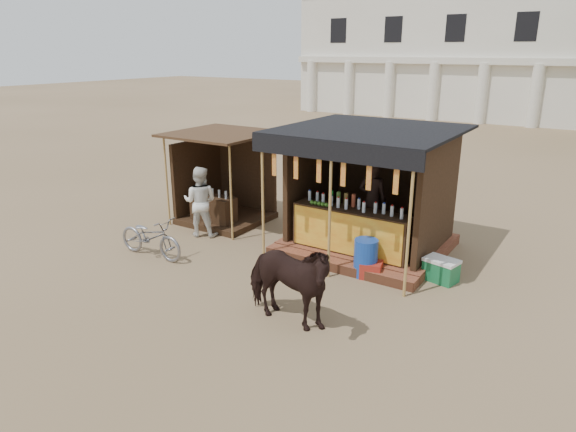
# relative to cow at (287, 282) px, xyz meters

# --- Properties ---
(ground) EXTENTS (120.00, 120.00, 0.00)m
(ground) POSITION_rel_cow_xyz_m (-1.32, 0.47, -0.76)
(ground) COLOR #846B4C
(ground) RESTS_ON ground
(main_stall) EXTENTS (3.60, 3.61, 2.78)m
(main_stall) POSITION_rel_cow_xyz_m (-0.32, 3.83, 0.27)
(main_stall) COLOR brown
(main_stall) RESTS_ON ground
(secondary_stall) EXTENTS (2.40, 2.40, 2.38)m
(secondary_stall) POSITION_rel_cow_xyz_m (-4.49, 3.71, 0.09)
(secondary_stall) COLOR #341F12
(secondary_stall) RESTS_ON ground
(cow) EXTENTS (1.84, 0.90, 1.53)m
(cow) POSITION_rel_cow_xyz_m (0.00, 0.00, 0.00)
(cow) COLOR black
(cow) RESTS_ON ground
(motorbike) EXTENTS (1.77, 0.66, 0.92)m
(motorbike) POSITION_rel_cow_xyz_m (-4.12, 0.84, -0.30)
(motorbike) COLOR gray
(motorbike) RESTS_ON ground
(bystander) EXTENTS (1.03, 0.93, 1.72)m
(bystander) POSITION_rel_cow_xyz_m (-4.12, 2.47, 0.10)
(bystander) COLOR silver
(bystander) RESTS_ON ground
(blue_barrel) EXTENTS (0.57, 0.57, 0.78)m
(blue_barrel) POSITION_rel_cow_xyz_m (0.28, 2.47, -0.37)
(blue_barrel) COLOR #153FA2
(blue_barrel) RESTS_ON ground
(red_crate) EXTENTS (0.50, 0.50, 0.33)m
(red_crate) POSITION_rel_cow_xyz_m (0.41, 2.47, -0.60)
(red_crate) COLOR maroon
(red_crate) RESTS_ON ground
(cooler) EXTENTS (0.72, 0.57, 0.46)m
(cooler) POSITION_rel_cow_xyz_m (1.63, 3.07, -0.53)
(cooler) COLOR #186C3B
(cooler) RESTS_ON ground
(background_building) EXTENTS (26.00, 7.45, 8.18)m
(background_building) POSITION_rel_cow_xyz_m (-3.32, 30.42, 3.22)
(background_building) COLOR silver
(background_building) RESTS_ON ground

